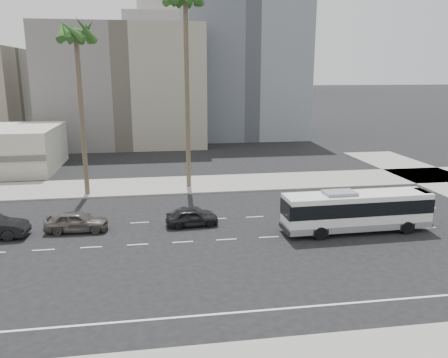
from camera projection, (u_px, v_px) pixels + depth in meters
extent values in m
plane|color=black|center=(269.00, 237.00, 31.03)|extent=(700.00, 700.00, 0.00)
cube|color=gray|center=(231.00, 183.00, 45.90)|extent=(120.00, 7.00, 0.15)
cube|color=gray|center=(125.00, 86.00, 70.34)|extent=(24.00, 18.00, 18.00)
cube|color=slate|center=(241.00, 62.00, 79.13)|extent=(20.00, 20.00, 26.00)
cube|color=beige|center=(161.00, 53.00, 265.70)|extent=(42.00, 42.00, 44.00)
cube|color=slate|center=(245.00, 28.00, 250.50)|extent=(26.00, 26.00, 70.00)
cube|color=slate|center=(274.00, 42.00, 284.23)|extent=(22.00, 22.00, 60.00)
cube|color=white|center=(357.00, 210.00, 31.79)|extent=(10.62, 2.56, 2.37)
cube|color=black|center=(357.00, 205.00, 31.72)|extent=(10.68, 2.62, 1.00)
cube|color=gray|center=(356.00, 224.00, 32.04)|extent=(10.64, 2.60, 0.46)
cube|color=gray|center=(339.00, 193.00, 31.29)|extent=(2.22, 1.51, 0.27)
cube|color=#262628|center=(423.00, 193.00, 32.30)|extent=(0.58, 1.65, 0.27)
cylinder|color=black|center=(408.00, 228.00, 31.45)|extent=(0.91, 0.27, 0.91)
cylinder|color=black|center=(391.00, 218.00, 33.69)|extent=(0.91, 0.27, 0.91)
cylinder|color=black|center=(320.00, 233.00, 30.48)|extent=(0.91, 0.27, 0.91)
cylinder|color=black|center=(309.00, 222.00, 32.72)|extent=(0.91, 0.27, 0.91)
imported|color=black|center=(192.00, 217.00, 33.18)|extent=(1.80, 3.99, 1.33)
imported|color=#534E49|center=(77.00, 221.00, 32.01)|extent=(1.97, 4.50, 1.51)
cylinder|color=brown|center=(187.00, 98.00, 42.30)|extent=(0.48, 0.48, 17.60)
cylinder|color=brown|center=(82.00, 119.00, 39.92)|extent=(0.45, 0.45, 14.17)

